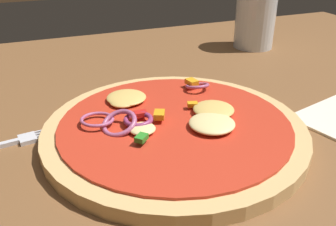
{
  "coord_description": "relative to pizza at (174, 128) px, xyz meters",
  "views": [
    {
      "loc": [
        -0.09,
        -0.34,
        0.25
      ],
      "look_at": [
        0.05,
        0.01,
        0.06
      ],
      "focal_mm": 39.53,
      "sensor_mm": 36.0,
      "label": 1
    }
  ],
  "objects": [
    {
      "name": "dining_table",
      "position": [
        -0.05,
        0.01,
        -0.03
      ],
      "size": [
        1.39,
        0.92,
        0.04
      ],
      "color": "brown",
      "rests_on": "ground"
    },
    {
      "name": "pizza",
      "position": [
        0.0,
        0.0,
        0.0
      ],
      "size": [
        0.29,
        0.29,
        0.04
      ],
      "color": "tan",
      "rests_on": "dining_table"
    },
    {
      "name": "beer_glass",
      "position": [
        0.28,
        0.26,
        0.04
      ],
      "size": [
        0.07,
        0.07,
        0.12
      ],
      "color": "silver",
      "rests_on": "dining_table"
    }
  ]
}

